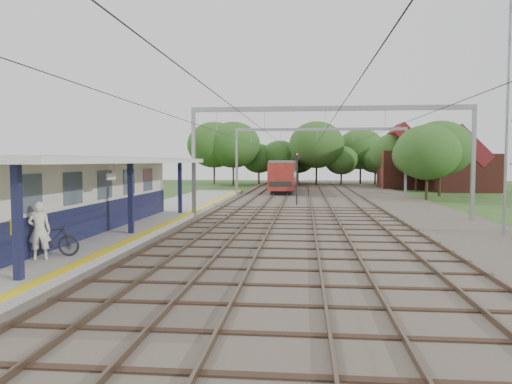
{
  "coord_description": "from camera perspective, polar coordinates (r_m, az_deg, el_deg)",
  "views": [
    {
      "loc": [
        1.97,
        -15.93,
        3.63
      ],
      "look_at": [
        -1.22,
        16.78,
        1.6
      ],
      "focal_mm": 35.0,
      "sensor_mm": 36.0,
      "label": 1
    }
  ],
  "objects": [
    {
      "name": "person",
      "position": [
        18.17,
        -23.52,
        -4.05
      ],
      "size": [
        0.84,
        0.7,
        1.95
      ],
      "primitive_type": "imported",
      "rotation": [
        0.0,
        0.0,
        3.54
      ],
      "color": "silver",
      "rests_on": "platform"
    },
    {
      "name": "bicycle",
      "position": [
        18.67,
        -22.31,
        -5.08
      ],
      "size": [
        1.95,
        0.77,
        1.14
      ],
      "primitive_type": "imported",
      "rotation": [
        0.0,
        0.0,
        1.69
      ],
      "color": "black",
      "rests_on": "platform"
    },
    {
      "name": "tree_band",
      "position": [
        73.09,
        7.06,
        4.52
      ],
      "size": [
        31.72,
        30.88,
        8.82
      ],
      "color": "#382619",
      "rests_on": "ground"
    },
    {
      "name": "house_near",
      "position": [
        64.8,
        22.68,
        2.69
      ],
      "size": [
        7.0,
        6.12,
        7.89
      ],
      "color": "brown",
      "rests_on": "ground"
    },
    {
      "name": "platform",
      "position": [
        31.58,
        -11.92,
        -2.82
      ],
      "size": [
        5.0,
        52.0,
        0.35
      ],
      "primitive_type": "cube",
      "color": "gray",
      "rests_on": "ground"
    },
    {
      "name": "rail_tracks",
      "position": [
        46.07,
        4.97,
        -0.78
      ],
      "size": [
        11.8,
        88.0,
        0.15
      ],
      "color": "brown",
      "rests_on": "ballast_bed"
    },
    {
      "name": "catenary_system",
      "position": [
        41.28,
        7.58,
        6.12
      ],
      "size": [
        17.22,
        88.0,
        7.0
      ],
      "color": "gray",
      "rests_on": "ground"
    },
    {
      "name": "canopy",
      "position": [
        24.0,
        -18.4,
        3.39
      ],
      "size": [
        6.4,
        20.0,
        3.44
      ],
      "color": "#101233",
      "rests_on": "platform"
    },
    {
      "name": "signal_post",
      "position": [
        40.45,
        4.7,
        2.22
      ],
      "size": [
        0.33,
        0.29,
        4.31
      ],
      "rotation": [
        0.0,
        0.0,
        -0.28
      ],
      "color": "black",
      "rests_on": "ground"
    },
    {
      "name": "train",
      "position": [
        68.29,
        3.5,
        2.18
      ],
      "size": [
        2.75,
        34.22,
        3.62
      ],
      "color": "black",
      "rests_on": "ballast_bed"
    },
    {
      "name": "yellow_stripe",
      "position": [
        30.96,
        -7.95,
        -2.57
      ],
      "size": [
        0.45,
        52.0,
        0.01
      ],
      "primitive_type": "cube",
      "color": "yellow",
      "rests_on": "platform"
    },
    {
      "name": "station_building",
      "position": [
        25.42,
        -19.7,
        -0.25
      ],
      "size": [
        3.41,
        18.0,
        3.4
      ],
      "color": "beige",
      "rests_on": "platform"
    },
    {
      "name": "ground",
      "position": [
        16.46,
        -1.44,
        -9.21
      ],
      "size": [
        160.0,
        160.0,
        0.0
      ],
      "primitive_type": "plane",
      "color": "#2D4C1E",
      "rests_on": "ground"
    },
    {
      "name": "ballast_bed",
      "position": [
        46.12,
        8.08,
        -0.95
      ],
      "size": [
        18.0,
        90.0,
        0.1
      ],
      "primitive_type": "cube",
      "color": "#473D33",
      "rests_on": "ground"
    },
    {
      "name": "house_far",
      "position": [
        69.37,
        17.27,
        3.05
      ],
      "size": [
        8.0,
        6.12,
        8.66
      ],
      "color": "brown",
      "rests_on": "ground"
    }
  ]
}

